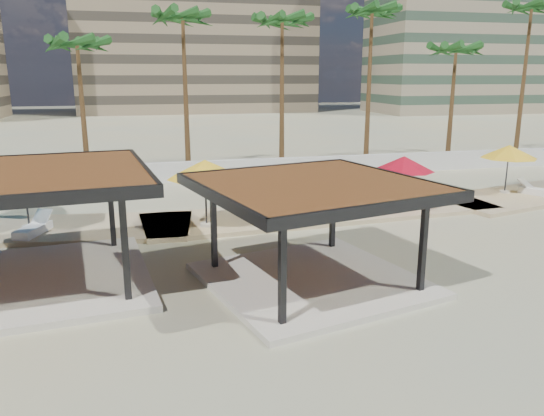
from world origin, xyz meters
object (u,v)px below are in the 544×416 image
Objects in this scene: umbrella_c at (404,164)px; lounger_c at (538,191)px; lounger_b at (317,199)px; pavilion_west at (28,218)px; pavilion_central at (313,223)px; lounger_a at (34,229)px.

umbrella_c is 1.64× the size of lounger_c.
pavilion_west is at bearing 142.62° from lounger_b.
pavilion_central reaches higher than lounger_c.
umbrella_c is (6.51, 6.93, 0.39)m from pavilion_central.
lounger_c is at bearing 7.38° from umbrella_c.
pavilion_central is 3.63× the size of lounger_a.
lounger_a is (-15.40, -0.09, -1.89)m from umbrella_c.
lounger_c is (11.38, -0.98, -0.03)m from lounger_b.
umbrella_c reaches higher than lounger_c.
pavilion_central is 3.69× the size of lounger_c.
lounger_a is 1.02× the size of lounger_c.
pavilion_west reaches higher than lounger_b.
pavilion_central is at bearing -179.47° from lounger_b.
lounger_c is (22.61, 6.15, -1.70)m from pavilion_west.
lounger_a is at bearing 120.16° from lounger_b.
lounger_b is (3.20, 8.96, -1.47)m from pavilion_central.
pavilion_west is 23.50m from lounger_c.
umbrella_c is 8.36m from lounger_c.
lounger_b is at bearing 56.90° from lounger_c.
lounger_b is 11.42m from lounger_c.
umbrella_c is 1.40× the size of lounger_b.
pavilion_central is 3.14× the size of lounger_b.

